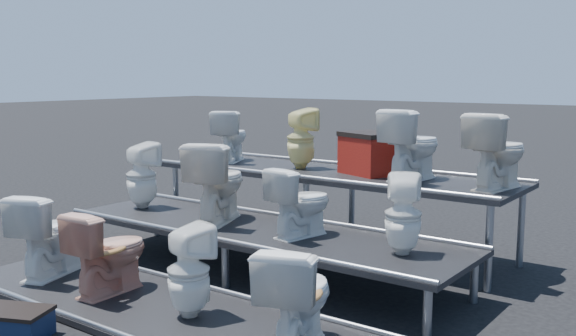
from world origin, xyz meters
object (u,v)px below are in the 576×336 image
Objects in this scene: red_crate at (370,155)px; toilet_5 at (217,181)px; toilet_7 at (403,215)px; toilet_9 at (301,138)px; toilet_3 at (297,296)px; toilet_6 at (301,202)px; toilet_8 at (231,136)px; step_stool at (13,325)px; toilet_0 at (51,233)px; toilet_2 at (189,271)px; toilet_4 at (142,175)px; toilet_11 at (498,151)px; toilet_10 at (412,145)px; toilet_1 at (109,251)px.

toilet_5 is at bearing -103.79° from red_crate.
toilet_7 is 0.96× the size of toilet_9.
toilet_9 is (-1.79, 2.60, 0.77)m from toilet_3.
toilet_8 is at bearing -21.98° from toilet_6.
red_crate is 1.09× the size of step_stool.
toilet_0 is at bearing 33.93° from toilet_5.
toilet_5 is 1.44× the size of red_crate.
toilet_2 is at bearing 24.20° from step_stool.
toilet_6 reaches higher than toilet_2.
toilet_5 is (1.14, 0.00, 0.04)m from toilet_4.
toilet_5 reaches higher than toilet_7.
toilet_11 reaches higher than toilet_5.
toilet_0 is 1.18× the size of toilet_7.
toilet_10 reaches higher than toilet_11.
toilet_3 is at bearing -49.96° from red_crate.
toilet_4 is 2.16m from toilet_6.
toilet_6 reaches higher than toilet_3.
toilet_9 reaches higher than toilet_5.
toilet_6 is at bearing 42.25° from step_stool.
toilet_11 is at bearing -172.04° from toilet_5.
toilet_7 is 1.41m from toilet_11.
toilet_11 reaches higher than step_stool.
toilet_8 is (-0.87, 2.60, 0.75)m from toilet_1.
toilet_3 is at bearing 162.24° from toilet_4.
toilet_3 is 2.75m from toilet_10.
toilet_5 is 1.03m from toilet_6.
toilet_7 reaches higher than toilet_1.
toilet_3 is 1.18× the size of toilet_6.
toilet_5 is at bearing -52.52° from toilet_3.
toilet_2 is 0.97× the size of toilet_3.
toilet_3 is at bearing 113.41° from toilet_8.
toilet_1 is 0.97× the size of toilet_3.
toilet_7 is at bearing -174.64° from toilet_4.
step_stool is at bearing 23.70° from toilet_7.
toilet_7 is at bearing -31.33° from red_crate.
toilet_7 is (0.15, 1.30, 0.36)m from toilet_3.
toilet_5 is 1.17× the size of toilet_9.
toilet_6 is 1.93m from toilet_11.
toilet_10 is 1.42× the size of step_stool.
toilet_9 is (0.12, 1.30, 0.34)m from toilet_5.
toilet_6 is 1.64m from toilet_9.
toilet_10 is at bearing 155.63° from toilet_8.
toilet_10 is at bearing -123.96° from toilet_1.
toilet_9 is at bearing -73.67° from toilet_3.
toilet_2 is at bearing 69.20° from toilet_11.
toilet_10 is at bearing -148.46° from toilet_4.
toilet_4 is (-3.05, 1.30, 0.39)m from toilet_3.
toilet_0 is at bearing 87.32° from toilet_9.
toilet_3 is at bearing 3.32° from step_stool.
toilet_2 is at bearing 103.56° from toilet_5.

